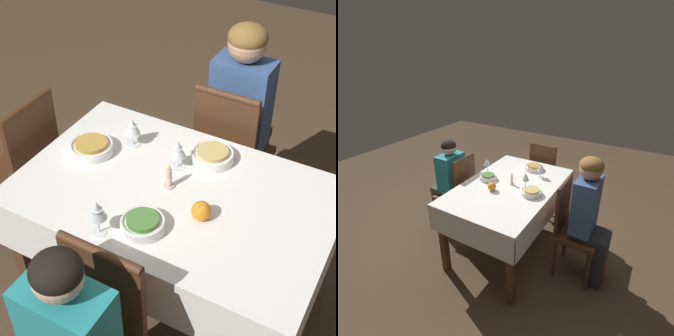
% 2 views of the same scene
% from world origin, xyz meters
% --- Properties ---
extents(ground_plane, '(8.00, 8.00, 0.00)m').
position_xyz_m(ground_plane, '(0.00, 0.00, 0.00)').
color(ground_plane, '#4C3826').
extents(dining_table, '(1.33, 0.86, 0.76)m').
position_xyz_m(dining_table, '(0.00, 0.00, 0.66)').
color(dining_table, white).
rests_on(dining_table, ground_plane).
extents(chair_south, '(0.36, 0.37, 0.95)m').
position_xyz_m(chair_south, '(0.01, -0.65, 0.52)').
color(chair_south, '#472816').
rests_on(chair_south, ground_plane).
extents(chair_east, '(0.37, 0.36, 0.95)m').
position_xyz_m(chair_east, '(0.88, -0.01, 0.52)').
color(chair_east, '#472816').
rests_on(chair_east, ground_plane).
extents(person_adult_denim, '(0.30, 0.34, 1.21)m').
position_xyz_m(person_adult_denim, '(0.01, -0.79, 0.69)').
color(person_adult_denim, '#282833').
rests_on(person_adult_denim, ground_plane).
extents(bowl_south, '(0.20, 0.20, 0.06)m').
position_xyz_m(bowl_south, '(-0.05, -0.26, 0.79)').
color(bowl_south, white).
rests_on(bowl_south, dining_table).
extents(wine_glass_south, '(0.07, 0.07, 0.14)m').
position_xyz_m(wine_glass_south, '(0.06, -0.14, 0.86)').
color(wine_glass_south, white).
rests_on(wine_glass_south, dining_table).
extents(bowl_north, '(0.18, 0.18, 0.06)m').
position_xyz_m(bowl_north, '(0.00, 0.25, 0.79)').
color(bowl_north, white).
rests_on(bowl_north, dining_table).
extents(wine_glass_north, '(0.07, 0.07, 0.16)m').
position_xyz_m(wine_glass_north, '(0.13, 0.35, 0.88)').
color(wine_glass_north, white).
rests_on(wine_glass_north, dining_table).
extents(bowl_east, '(0.20, 0.20, 0.06)m').
position_xyz_m(bowl_east, '(0.46, -0.05, 0.79)').
color(bowl_east, white).
rests_on(bowl_east, dining_table).
extents(wine_glass_east, '(0.08, 0.08, 0.15)m').
position_xyz_m(wine_glass_east, '(0.32, -0.19, 0.86)').
color(wine_glass_east, white).
rests_on(wine_glass_east, dining_table).
extents(candle_centerpiece, '(0.04, 0.04, 0.12)m').
position_xyz_m(candle_centerpiece, '(0.03, -0.01, 0.80)').
color(candle_centerpiece, beige).
rests_on(candle_centerpiece, dining_table).
extents(orange_fruit, '(0.08, 0.08, 0.08)m').
position_xyz_m(orange_fruit, '(-0.17, 0.09, 0.80)').
color(orange_fruit, orange).
rests_on(orange_fruit, dining_table).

